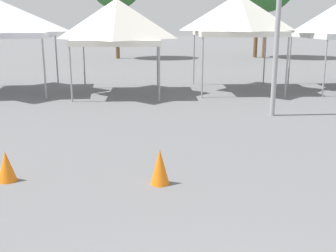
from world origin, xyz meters
The scene contains 5 objects.
canopy_tent_behind_center centered at (-5.61, 14.33, 2.70)m, with size 3.73×3.73×3.36m.
canopy_tent_far_right centered at (-1.37, 13.56, 2.59)m, with size 3.18×3.18×3.39m.
canopy_tent_behind_left centered at (3.11, 14.01, 2.84)m, with size 3.25×3.25×3.60m.
traffic_cone_lot_center centered at (-3.00, 5.08, 0.26)m, with size 0.32×0.32×0.53m, color orange.
traffic_cone_near_barrier centered at (-0.43, 4.73, 0.31)m, with size 0.32×0.32×0.61m, color orange.
Camera 1 is at (-0.84, -1.80, 2.67)m, focal length 44.76 mm.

